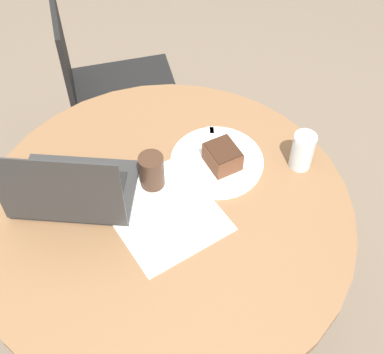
{
  "coord_description": "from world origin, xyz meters",
  "views": [
    {
      "loc": [
        -0.79,
        0.24,
        1.9
      ],
      "look_at": [
        0.05,
        -0.1,
        0.78
      ],
      "focal_mm": 50.0,
      "sensor_mm": 36.0,
      "label": 1
    }
  ],
  "objects_px": {
    "coffee_glass": "(151,172)",
    "laptop": "(72,190)",
    "chair": "(107,94)",
    "plate": "(217,162)"
  },
  "relations": [
    {
      "from": "coffee_glass",
      "to": "laptop",
      "type": "distance_m",
      "value": 0.21
    },
    {
      "from": "coffee_glass",
      "to": "chair",
      "type": "bearing_deg",
      "value": -3.46
    },
    {
      "from": "plate",
      "to": "laptop",
      "type": "relative_size",
      "value": 0.69
    },
    {
      "from": "coffee_glass",
      "to": "laptop",
      "type": "height_order",
      "value": "laptop"
    },
    {
      "from": "plate",
      "to": "coffee_glass",
      "type": "bearing_deg",
      "value": 90.76
    },
    {
      "from": "chair",
      "to": "plate",
      "type": "relative_size",
      "value": 3.32
    },
    {
      "from": "chair",
      "to": "coffee_glass",
      "type": "xyz_separation_m",
      "value": [
        -0.71,
        0.04,
        0.34
      ]
    },
    {
      "from": "plate",
      "to": "laptop",
      "type": "bearing_deg",
      "value": 87.15
    },
    {
      "from": "chair",
      "to": "laptop",
      "type": "height_order",
      "value": "laptop"
    },
    {
      "from": "chair",
      "to": "coffee_glass",
      "type": "relative_size",
      "value": 8.19
    }
  ]
}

